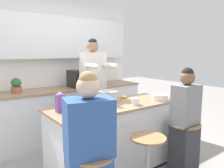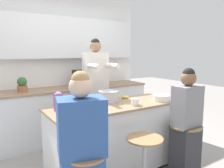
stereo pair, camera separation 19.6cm
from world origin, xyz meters
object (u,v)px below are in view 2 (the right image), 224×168
Objects in this scene: kitchen_island at (115,138)px; bar_stool_rightmost at (185,148)px; coffee_cup_near at (88,108)px; person_seated_near at (186,128)px; microwave at (89,78)px; cooking_pot at (108,96)px; bar_stool_center at (144,164)px; person_cooking at (96,97)px; banana_bunch at (125,97)px; coffee_cup_far at (135,102)px; potted_plant at (22,85)px; person_wrapped_blanket at (82,154)px; fruit_bowl at (161,98)px; juice_carton at (58,102)px.

bar_stool_rightmost is at bearing -38.61° from kitchen_island.
coffee_cup_near is at bearing -163.71° from kitchen_island.
microwave is (-0.33, 1.97, 0.45)m from person_seated_near.
bar_stool_center is at bearing -90.43° from cooking_pot.
person_cooking is at bearing 116.99° from person_seated_near.
banana_bunch is (-0.37, 0.78, 0.29)m from person_seated_near.
bar_stool_rightmost is 6.33× the size of coffee_cup_near.
bar_stool_rightmost is 4.85× the size of banana_bunch.
coffee_cup_far is 0.50× the size of potted_plant.
bar_stool_center is at bearing -113.43° from coffee_cup_far.
banana_bunch is at bearing 51.77° from person_wrapped_blanket.
potted_plant is (-0.90, 0.81, 0.16)m from person_cooking.
banana_bunch is (0.31, 0.06, -0.05)m from cooking_pot.
cooking_pot is (0.72, 0.72, 0.31)m from person_wrapped_blanket.
coffee_cup_far reaches higher than fruit_bowl.
person_wrapped_blanket is at bearing -179.70° from person_seated_near.
banana_bunch is at bearing -47.26° from potted_plant.
kitchen_island is 0.59m from bar_stool_center.
kitchen_island is at bearing 140.67° from person_seated_near.
juice_carton is (-1.01, -0.15, 0.08)m from banana_bunch.
person_cooking is at bearing 36.19° from juice_carton.
potted_plant is (-0.83, 1.45, 0.58)m from kitchen_island.
coffee_cup_near is at bearing 159.61° from bar_stool_rightmost.
coffee_cup_near is at bearing 174.77° from coffee_cup_far.
person_cooking is 0.93m from coffee_cup_near.
person_wrapped_blanket reaches higher than bar_stool_rightmost.
potted_plant reaches higher than juice_carton.
potted_plant is (-0.13, 1.38, 0.03)m from juice_carton.
juice_carton is at bearing 103.62° from person_wrapped_blanket.
person_wrapped_blanket is 1.44m from fruit_bowl.
coffee_cup_near is (-1.08, 0.04, -0.00)m from fruit_bowl.
person_seated_near is 13.08× the size of coffee_cup_near.
kitchen_island is at bearing 16.29° from coffee_cup_near.
microwave is (0.34, 1.25, 0.10)m from cooking_pot.
cooking_pot is 1.30m from microwave.
person_wrapped_blanket is at bearing -141.87° from kitchen_island.
person_seated_near is 10.03× the size of banana_bunch.
person_cooking is 7.38× the size of potted_plant.
person_seated_near reaches higher than microwave.
kitchen_island reaches higher than bar_stool_rightmost.
cooking_pot reaches higher than bar_stool_center.
person_wrapped_blanket is at bearing -122.25° from coffee_cup_near.
bar_stool_center is at bearing -147.52° from fruit_bowl.
microwave reaches higher than cooking_pot.
cooking_pot is (-0.07, -0.48, 0.10)m from person_cooking.
microwave is (0.27, 0.77, 0.20)m from person_cooking.
juice_carton reaches higher than banana_bunch.
person_seated_near is 1.05m from cooking_pot.
bar_stool_rightmost is (0.69, -0.55, -0.09)m from kitchen_island.
coffee_cup_far is 0.43m from banana_bunch.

